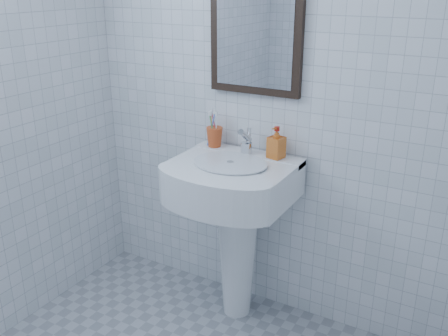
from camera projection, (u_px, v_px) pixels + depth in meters
The scene contains 6 objects.
wall_back at pixel (273, 93), 2.55m from camera, with size 2.20×0.02×2.50m, color white.
washbasin at pixel (236, 213), 2.64m from camera, with size 0.61×0.45×0.94m.
faucet at pixel (246, 143), 2.60m from camera, with size 0.06×0.13×0.15m.
toothbrush_cup at pixel (215, 137), 2.72m from camera, with size 0.09×0.09×0.11m, color #C0461C, non-canonical shape.
soap_dispenser at pixel (276, 142), 2.53m from camera, with size 0.07×0.08×0.16m, color #C44413.
wall_mirror at pixel (256, 32), 2.47m from camera, with size 0.50×0.04×0.62m.
Camera 1 is at (1.03, -1.11, 1.80)m, focal length 40.00 mm.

